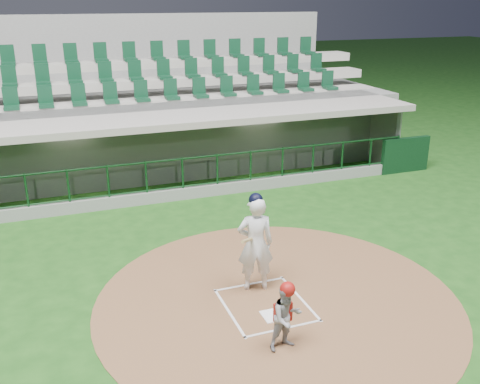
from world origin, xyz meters
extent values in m
plane|color=#184513|center=(0.00, 0.00, 0.00)|extent=(120.00, 120.00, 0.00)
cylinder|color=brown|center=(0.30, -0.20, 0.01)|extent=(7.20, 7.20, 0.01)
cube|color=white|center=(0.00, -0.70, 0.02)|extent=(0.43, 0.43, 0.02)
cube|color=white|center=(-0.75, -0.30, 0.02)|extent=(0.05, 1.80, 0.01)
cube|color=white|center=(0.75, -0.30, 0.02)|extent=(0.05, 1.80, 0.01)
cube|color=white|center=(0.00, 0.55, 0.02)|extent=(1.55, 0.05, 0.01)
cube|color=silver|center=(0.00, -1.15, 0.02)|extent=(1.55, 0.05, 0.01)
cube|color=gray|center=(0.00, 7.50, -0.55)|extent=(15.00, 3.00, 0.10)
cube|color=slate|center=(0.00, 9.10, 0.85)|extent=(15.00, 0.20, 2.70)
cube|color=#AAA697|center=(0.00, 8.98, 1.10)|extent=(13.50, 0.04, 0.90)
cube|color=slate|center=(7.50, 7.50, 0.85)|extent=(0.20, 3.00, 2.70)
cube|color=gray|center=(0.00, 7.25, 2.30)|extent=(15.40, 3.50, 0.20)
cube|color=gray|center=(0.00, 5.95, 0.15)|extent=(15.00, 0.15, 0.40)
cube|color=black|center=(0.00, 5.95, 1.73)|extent=(15.00, 0.01, 0.95)
cube|color=brown|center=(0.00, 8.55, -0.28)|extent=(12.75, 0.40, 0.45)
cube|color=white|center=(-3.00, 7.50, 2.17)|extent=(1.30, 0.35, 0.04)
cube|color=white|center=(3.00, 7.50, 2.17)|extent=(1.30, 0.35, 0.04)
cube|color=black|center=(7.80, 5.90, 0.60)|extent=(1.80, 0.18, 1.20)
imported|color=maroon|center=(-4.51, 8.08, 0.30)|extent=(1.05, 0.63, 1.59)
imported|color=#9E1411|center=(-1.67, 8.27, 0.36)|extent=(1.06, 0.57, 1.72)
imported|color=#A31D11|center=(1.13, 8.10, 0.36)|extent=(0.98, 0.81, 1.73)
imported|color=maroon|center=(3.90, 8.12, 0.39)|extent=(1.70, 0.73, 1.78)
cube|color=slate|center=(0.00, 10.75, 1.15)|extent=(17.00, 6.50, 2.50)
cube|color=#A19B91|center=(0.00, 9.25, 2.30)|extent=(16.60, 0.95, 0.30)
cube|color=#A39E94|center=(0.00, 10.20, 2.85)|extent=(16.60, 0.95, 0.30)
cube|color=#A6A196|center=(0.00, 11.15, 3.40)|extent=(16.60, 0.95, 0.30)
cube|color=gray|center=(0.00, 14.10, 2.53)|extent=(17.00, 0.25, 5.05)
imported|color=white|center=(0.05, 0.39, 1.01)|extent=(0.82, 0.63, 2.00)
sphere|color=black|center=(0.05, 0.39, 1.96)|extent=(0.28, 0.28, 0.28)
cylinder|color=#A08349|center=(-0.20, 0.14, 1.25)|extent=(0.58, 0.79, 0.39)
imported|color=#96969B|center=(-0.20, -1.65, 0.60)|extent=(0.63, 0.52, 1.18)
sphere|color=#9E1411|center=(-0.20, -1.65, 1.14)|extent=(0.26, 0.26, 0.26)
cube|color=maroon|center=(-0.20, -1.50, 0.62)|extent=(0.32, 0.10, 0.35)
camera|label=1|loc=(-3.61, -8.59, 5.65)|focal=40.00mm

